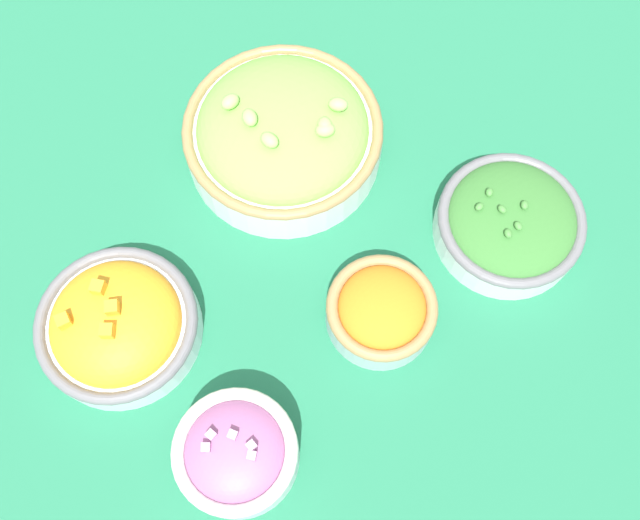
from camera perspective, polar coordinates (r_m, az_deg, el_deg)
name	(u,v)px	position (r m, az deg, el deg)	size (l,w,h in m)	color
ground_plane	(320,270)	(0.75, 0.00, -0.83)	(3.00, 3.00, 0.00)	#23704C
bowl_carrots	(381,310)	(0.71, 4.93, -4.00)	(0.11, 0.11, 0.06)	#B2C1CC
bowl_lettuce	(283,134)	(0.78, -2.97, 10.04)	(0.21, 0.21, 0.09)	white
bowl_squash	(118,325)	(0.73, -15.89, -5.01)	(0.16, 0.16, 0.07)	silver
bowl_broccoli	(510,222)	(0.77, 14.96, 2.94)	(0.15, 0.15, 0.06)	white
bowl_red_onion	(236,453)	(0.68, -6.70, -15.08)	(0.11, 0.11, 0.07)	silver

